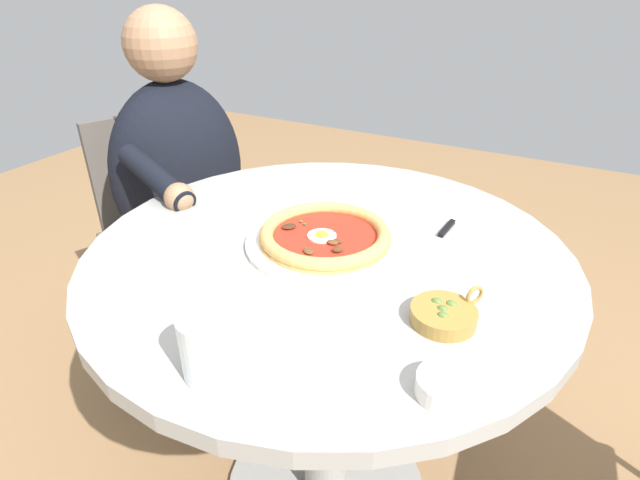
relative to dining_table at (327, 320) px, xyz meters
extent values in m
cylinder|color=#999993|center=(0.00, 0.00, 0.17)|extent=(0.96, 0.96, 0.03)
cylinder|color=gray|center=(0.00, 0.00, -0.20)|extent=(0.11, 0.11, 0.71)
cylinder|color=white|center=(0.01, -0.01, 0.19)|extent=(0.32, 0.32, 0.01)
cylinder|color=tan|center=(0.01, -0.01, 0.20)|extent=(0.26, 0.26, 0.01)
torus|color=tan|center=(0.01, -0.01, 0.21)|extent=(0.26, 0.26, 0.03)
cylinder|color=red|center=(0.01, -0.01, 0.20)|extent=(0.25, 0.25, 0.00)
cylinder|color=white|center=(0.01, 0.00, 0.21)|extent=(0.06, 0.06, 0.00)
ellipsoid|color=yellow|center=(0.01, 0.00, 0.21)|extent=(0.03, 0.03, 0.02)
ellipsoid|color=#4C2D19|center=(-0.04, 0.04, 0.21)|extent=(0.03, 0.03, 0.01)
ellipsoid|color=brown|center=(-0.02, 0.02, 0.21)|extent=(0.02, 0.02, 0.01)
ellipsoid|color=brown|center=(0.01, 0.07, 0.21)|extent=(0.03, 0.03, 0.01)
ellipsoid|color=#4C2D19|center=(-0.02, 0.01, 0.21)|extent=(0.02, 0.02, 0.01)
ellipsoid|color=#3D2314|center=(0.09, 0.00, 0.21)|extent=(0.04, 0.04, 0.01)
ellipsoid|color=#2D6B28|center=(0.07, -0.03, 0.21)|extent=(0.01, 0.01, 0.00)
ellipsoid|color=#2D6B28|center=(0.08, -0.03, 0.21)|extent=(0.01, 0.01, 0.00)
ellipsoid|color=#2D6B28|center=(0.00, -0.02, 0.21)|extent=(0.01, 0.01, 0.00)
cylinder|color=silver|center=(-0.02, 0.38, 0.23)|extent=(0.08, 0.08, 0.10)
cylinder|color=silver|center=(-0.02, 0.38, 0.19)|extent=(0.07, 0.07, 0.02)
cube|color=silver|center=(-0.19, -0.28, 0.19)|extent=(0.02, 0.11, 0.00)
cube|color=black|center=(-0.19, -0.18, 0.19)|extent=(0.02, 0.08, 0.01)
cylinder|color=white|center=(-0.31, 0.27, 0.20)|extent=(0.08, 0.08, 0.03)
cylinder|color=olive|center=(-0.31, 0.27, 0.21)|extent=(0.07, 0.07, 0.01)
cylinder|color=olive|center=(-0.27, 0.12, 0.20)|extent=(0.10, 0.10, 0.02)
torus|color=olive|center=(-0.30, 0.07, 0.22)|extent=(0.02, 0.03, 0.03)
ellipsoid|color=#516B2D|center=(-0.27, 0.10, 0.20)|extent=(0.02, 0.02, 0.02)
ellipsoid|color=#516B2D|center=(-0.25, 0.11, 0.20)|extent=(0.02, 0.02, 0.02)
ellipsoid|color=#516B2D|center=(-0.27, 0.14, 0.20)|extent=(0.02, 0.02, 0.02)
ellipsoid|color=#516B2D|center=(-0.27, 0.12, 0.20)|extent=(0.02, 0.02, 0.02)
cube|color=#BCBCC1|center=(0.30, 0.09, 0.19)|extent=(0.17, 0.09, 0.00)
cube|color=#282833|center=(0.63, -0.26, -0.35)|extent=(0.39, 0.42, 0.45)
ellipsoid|color=black|center=(0.63, -0.26, 0.14)|extent=(0.35, 0.45, 0.53)
sphere|color=#936B4C|center=(0.63, -0.26, 0.49)|extent=(0.19, 0.19, 0.19)
cylinder|color=black|center=(0.49, -0.04, 0.23)|extent=(0.27, 0.13, 0.11)
sphere|color=#936B4C|center=(0.39, -0.01, 0.20)|extent=(0.07, 0.07, 0.07)
cube|color=#504A45|center=(0.67, -0.28, -0.11)|extent=(0.54, 0.54, 0.02)
cube|color=#504A45|center=(0.86, -0.35, 0.08)|extent=(0.16, 0.36, 0.36)
cylinder|color=#4C4742|center=(0.57, -0.03, -0.35)|extent=(0.02, 0.02, 0.45)
cylinder|color=#4C4742|center=(0.43, -0.38, -0.35)|extent=(0.02, 0.02, 0.45)
cylinder|color=#4C4742|center=(0.92, -0.17, -0.35)|extent=(0.02, 0.02, 0.45)
cylinder|color=#4C4742|center=(0.77, -0.52, -0.35)|extent=(0.02, 0.02, 0.45)
camera|label=1|loc=(-0.39, 0.77, 0.68)|focal=28.13mm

